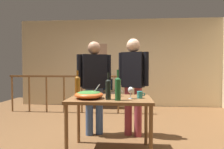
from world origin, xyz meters
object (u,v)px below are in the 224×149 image
salad_bowl (89,94)px  tv_console (103,100)px  flat_screen_tv (103,85)px  person_standing_left (94,80)px  stair_railing (91,88)px  wine_bottle_green (118,88)px  mug_teal (140,95)px  person_standing_right (133,79)px  wine_glass (131,91)px  framed_picture (100,50)px  wine_bottle_dark (109,88)px  wine_bottle_amber (78,85)px  mug_white (118,92)px  serving_table (110,104)px

salad_bowl → tv_console: bearing=93.5°
flat_screen_tv → person_standing_left: size_ratio=0.34×
stair_railing → wine_bottle_green: size_ratio=8.69×
flat_screen_tv → mug_teal: bearing=-73.3°
mug_teal → person_standing_right: 0.72m
wine_glass → tv_console: bearing=104.0°
salad_bowl → wine_bottle_green: size_ratio=0.99×
salad_bowl → mug_teal: bearing=5.9°
wine_bottle_green → person_standing_right: (0.22, 0.89, 0.06)m
flat_screen_tv → salad_bowl: 3.01m
framed_picture → person_standing_left: bearing=-84.4°
tv_console → wine_bottle_green: 3.28m
framed_picture → salad_bowl: framed_picture is taller
framed_picture → wine_bottle_dark: 3.53m
wine_bottle_green → wine_bottle_amber: 0.69m
flat_screen_tv → mug_teal: size_ratio=5.03×
stair_railing → flat_screen_tv: stair_railing is taller
flat_screen_tv → salad_bowl: size_ratio=1.43×
tv_console → wine_glass: (0.75, -3.02, 0.67)m
tv_console → mug_white: size_ratio=8.01×
person_standing_right → mug_white: bearing=87.4°
wine_glass → wine_bottle_green: size_ratio=0.41×
tv_console → wine_bottle_amber: (-0.03, -2.83, 0.71)m
stair_railing → serving_table: stair_railing is taller
framed_picture → wine_bottle_amber: bearing=-88.2°
wine_glass → wine_bottle_amber: size_ratio=0.42×
stair_railing → salad_bowl: bearing=-79.6°
wine_bottle_amber → tv_console: bearing=89.5°
flat_screen_tv → person_standing_left: bearing=-86.8°
wine_bottle_green → wine_bottle_amber: (-0.61, 0.32, -0.00)m
mug_teal → person_standing_left: size_ratio=0.07×
wine_bottle_green → wine_bottle_amber: wine_bottle_green is taller
serving_table → wine_bottle_dark: wine_bottle_dark is taller
tv_console → wine_bottle_dark: size_ratio=2.53×
flat_screen_tv → person_standing_right: person_standing_right is taller
tv_console → person_standing_left: person_standing_left is taller
wine_bottle_amber → mug_white: 0.61m
flat_screen_tv → wine_glass: bearing=-75.9°
tv_console → wine_bottle_green: (0.59, -3.15, 0.72)m
flat_screen_tv → person_standing_right: size_ratio=0.33×
wine_bottle_amber → mug_teal: bearing=-8.3°
wine_glass → wine_bottle_green: wine_bottle_green is taller
framed_picture → wine_bottle_amber: framed_picture is taller
framed_picture → tv_console: (0.12, -0.29, -1.51)m
stair_railing → wine_bottle_dark: 2.53m
wine_bottle_green → person_standing_left: 1.00m
mug_teal → mug_white: bearing=151.5°
framed_picture → flat_screen_tv: 1.11m
wine_bottle_dark → mug_white: (0.11, 0.30, -0.09)m
tv_console → mug_white: 2.91m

